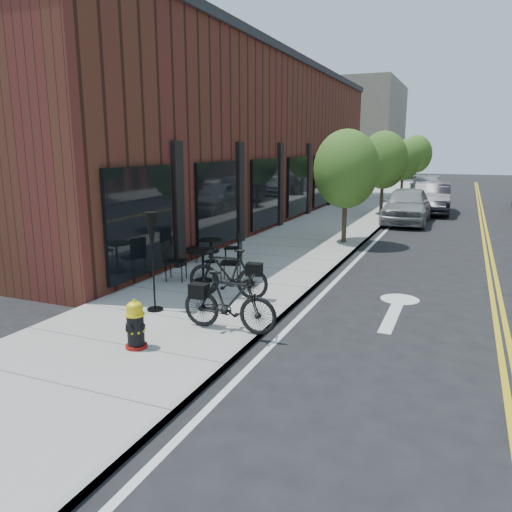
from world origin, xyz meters
The scene contains 17 objects.
ground centered at (0.00, 0.00, 0.00)m, with size 120.00×120.00×0.00m, color black.
sidewalk_near centered at (-2.00, 10.00, 0.06)m, with size 4.00×70.00×0.12m, color #9E9B93.
building_near centered at (-6.50, 14.00, 3.50)m, with size 5.00×28.00×7.00m, color #4F2719.
bg_building_left centered at (-8.00, 48.00, 5.00)m, with size 8.00×14.00×10.00m, color #726656.
tree_near_a centered at (-0.60, 9.00, 2.60)m, with size 2.20×2.20×3.81m.
tree_near_b centered at (-0.60, 17.00, 2.71)m, with size 2.30×2.30×3.98m.
tree_near_c centered at (-0.60, 25.00, 2.53)m, with size 2.10×2.10×3.67m.
tree_near_d centered at (-0.60, 33.00, 2.79)m, with size 2.40×2.40×4.11m.
fire_hydrant centered at (-1.61, -1.51, 0.51)m, with size 0.42×0.42×0.82m.
bicycle_left centered at (-1.44, 1.58, 0.66)m, with size 0.51×1.81×1.09m, color black.
bicycle_right centered at (-0.54, -0.23, 0.66)m, with size 0.51×1.81×1.09m, color black.
bistro_set_b centered at (-2.60, 2.58, 0.62)m, with size 1.90×0.98×1.00m.
bistro_set_c centered at (-3.40, 4.51, 0.55)m, with size 1.61×0.98×0.85m.
patio_umbrella centered at (-2.42, 0.23, 1.54)m, with size 0.32×0.32×1.98m.
parked_car_a centered at (0.80, 15.14, 0.81)m, with size 1.91×4.74×1.62m, color gray.
parked_car_b centered at (1.60, 19.19, 0.80)m, with size 1.69×4.85×1.60m, color black.
parked_car_c centered at (0.80, 26.20, 0.74)m, with size 2.08×5.12×1.49m, color #A3A3A7.
Camera 1 is at (3.16, -7.83, 3.34)m, focal length 35.00 mm.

